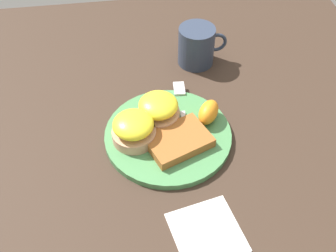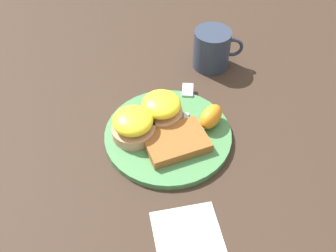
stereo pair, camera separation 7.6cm
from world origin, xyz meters
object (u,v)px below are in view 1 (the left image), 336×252
at_px(orange_wedge, 208,112).
at_px(cup, 197,46).
at_px(sandwich_benedict_right, 134,129).
at_px(hashbrown_patty, 178,141).
at_px(fork, 182,109).
at_px(sandwich_benedict_left, 158,110).

height_order(orange_wedge, cup, cup).
distance_m(sandwich_benedict_right, hashbrown_patty, 0.09).
bearing_deg(fork, sandwich_benedict_right, -148.53).
distance_m(fork, cup, 0.19).
height_order(hashbrown_patty, fork, hashbrown_patty).
relative_size(sandwich_benedict_left, fork, 0.44).
relative_size(hashbrown_patty, orange_wedge, 1.96).
distance_m(hashbrown_patty, fork, 0.09).
bearing_deg(hashbrown_patty, sandwich_benedict_right, 162.33).
bearing_deg(sandwich_benedict_left, orange_wedge, -9.21).
distance_m(sandwich_benedict_left, cup, 0.22).
distance_m(sandwich_benedict_left, orange_wedge, 0.10).
relative_size(hashbrown_patty, cup, 1.02).
bearing_deg(orange_wedge, sandwich_benedict_left, 170.79).
bearing_deg(hashbrown_patty, cup, 71.54).
xyz_separation_m(sandwich_benedict_right, cup, (0.17, 0.24, 0.00)).
bearing_deg(fork, cup, 69.59).
bearing_deg(cup, fork, -110.41).
bearing_deg(cup, hashbrown_patty, -108.46).
height_order(sandwich_benedict_right, fork, sandwich_benedict_right).
xyz_separation_m(sandwich_benedict_left, sandwich_benedict_right, (-0.05, -0.04, 0.00)).
bearing_deg(sandwich_benedict_right, fork, 31.47).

